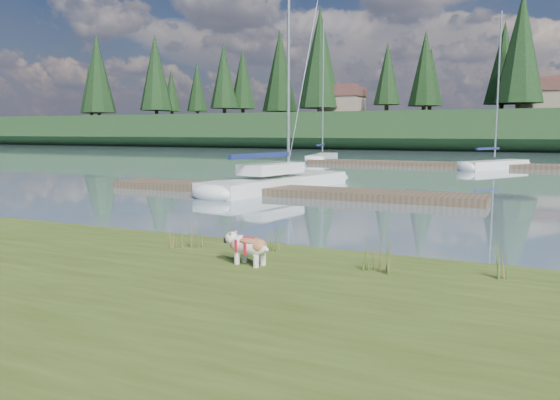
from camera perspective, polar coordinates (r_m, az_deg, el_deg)
The scene contains 23 objects.
ground at distance 41.58m, azimuth 17.63°, elevation 3.34°, with size 200.00×200.00×0.00m, color gray.
bank at distance 7.82m, azimuth -20.49°, elevation -11.12°, with size 60.00×9.00×0.35m, color #3F521B.
ridge at distance 84.32m, azimuth 21.57°, elevation 6.68°, with size 200.00×20.00×5.00m, color #183118.
bulldog at distance 9.16m, azimuth -3.30°, elevation -4.75°, with size 0.88×0.44×0.52m.
sailboat_main at distance 24.74m, azimuth 0.79°, elevation 2.23°, with size 3.73×10.06×14.09m.
dock_near at distance 22.36m, azimuth 0.12°, elevation 1.00°, with size 16.00×2.00×0.30m, color #4C3D2C.
dock_far at distance 41.36m, azimuth 20.38°, elevation 3.42°, with size 26.00×2.20×0.30m, color #4C3D2C.
sailboat_bg_1 at distance 48.16m, azimuth 4.60°, elevation 4.53°, with size 2.97×8.13×11.90m.
sailboat_bg_2 at distance 40.47m, azimuth 21.96°, elevation 3.53°, with size 4.66×6.69×10.54m.
weed_0 at distance 10.64m, azimuth -8.76°, elevation -3.61°, with size 0.17×0.14×0.57m.
weed_1 at distance 10.21m, azimuth -0.60°, elevation -4.34°, with size 0.17×0.14×0.42m.
weed_2 at distance 8.76m, azimuth 11.03°, elevation -5.63°, with size 0.17×0.14×0.71m.
weed_3 at distance 10.60m, azimuth -10.78°, elevation -3.96°, with size 0.17×0.14×0.46m.
weed_4 at distance 8.95m, azimuth 9.50°, elevation -5.88°, with size 0.17×0.14×0.51m.
weed_5 at distance 9.00m, azimuth 22.27°, elevation -5.65°, with size 0.17×0.14×0.72m.
mud_lip at distance 11.24m, azimuth -4.21°, elevation -5.67°, with size 60.00×0.50×0.14m, color #33281C.
conifer_0 at distance 99.27m, azimuth -12.88°, elevation 12.87°, with size 5.72×5.72×14.15m.
conifer_1 at distance 94.25m, azimuth -3.92°, elevation 12.51°, with size 4.40×4.40×11.30m.
conifer_2 at distance 85.48m, azimuth 4.18°, elevation 14.58°, with size 6.60×6.60×16.05m.
conifer_3 at distance 85.05m, azimuth 14.91°, elevation 13.18°, with size 4.84×4.84×12.25m.
conifer_4 at distance 77.90m, azimuth 23.88°, elevation 14.39°, with size 6.16×6.16×15.10m.
house_0 at distance 85.77m, azimuth 6.53°, elevation 10.35°, with size 6.30×5.30×4.65m.
house_1 at distance 82.29m, azimuth 25.87°, elevation 9.82°, with size 6.30×5.30×4.65m.
Camera 1 is at (5.38, -11.15, 2.58)m, focal length 35.00 mm.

